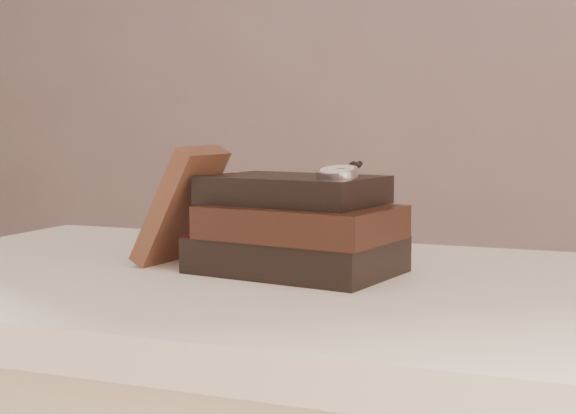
% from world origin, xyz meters
% --- Properties ---
extents(table, '(1.00, 0.60, 0.75)m').
position_xyz_m(table, '(0.00, 0.35, 0.66)').
color(table, white).
rests_on(table, ground).
extents(book_stack, '(0.24, 0.19, 0.11)m').
position_xyz_m(book_stack, '(0.02, 0.37, 0.80)').
color(book_stack, black).
rests_on(book_stack, table).
extents(journal, '(0.10, 0.10, 0.14)m').
position_xyz_m(journal, '(-0.13, 0.37, 0.82)').
color(journal, '#3C2117').
rests_on(journal, table).
extents(pocket_watch, '(0.05, 0.15, 0.02)m').
position_xyz_m(pocket_watch, '(0.08, 0.36, 0.87)').
color(pocket_watch, silver).
rests_on(pocket_watch, book_stack).
extents(eyeglasses, '(0.11, 0.12, 0.04)m').
position_xyz_m(eyeglasses, '(-0.04, 0.46, 0.81)').
color(eyeglasses, silver).
rests_on(eyeglasses, book_stack).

